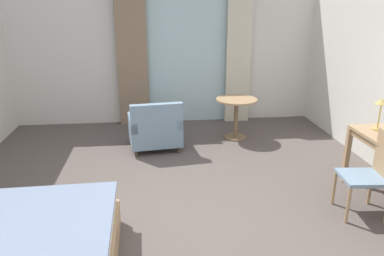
{
  "coord_description": "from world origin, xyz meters",
  "views": [
    {
      "loc": [
        -0.27,
        -3.43,
        2.23
      ],
      "look_at": [
        0.12,
        0.12,
        1.01
      ],
      "focal_mm": 34.36,
      "sensor_mm": 36.0,
      "label": 1
    }
  ],
  "objects_px": {
    "armchair_by_window": "(155,130)",
    "round_cafe_table": "(236,109)",
    "desk_chair": "(372,171)",
    "desk_lamp": "(381,105)"
  },
  "relations": [
    {
      "from": "desk_chair",
      "to": "armchair_by_window",
      "type": "distance_m",
      "value": 3.17
    },
    {
      "from": "desk_chair",
      "to": "armchair_by_window",
      "type": "relative_size",
      "value": 1.08
    },
    {
      "from": "armchair_by_window",
      "to": "round_cafe_table",
      "type": "bearing_deg",
      "value": 14.61
    },
    {
      "from": "armchair_by_window",
      "to": "round_cafe_table",
      "type": "xyz_separation_m",
      "value": [
        1.38,
        0.36,
        0.19
      ]
    },
    {
      "from": "desk_chair",
      "to": "desk_lamp",
      "type": "distance_m",
      "value": 0.83
    },
    {
      "from": "armchair_by_window",
      "to": "desk_lamp",
      "type": "bearing_deg",
      "value": -32.33
    },
    {
      "from": "desk_chair",
      "to": "desk_lamp",
      "type": "height_order",
      "value": "desk_lamp"
    },
    {
      "from": "desk_lamp",
      "to": "round_cafe_table",
      "type": "height_order",
      "value": "desk_lamp"
    },
    {
      "from": "armchair_by_window",
      "to": "round_cafe_table",
      "type": "relative_size",
      "value": 1.24
    },
    {
      "from": "desk_chair",
      "to": "desk_lamp",
      "type": "bearing_deg",
      "value": 58.23
    }
  ]
}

